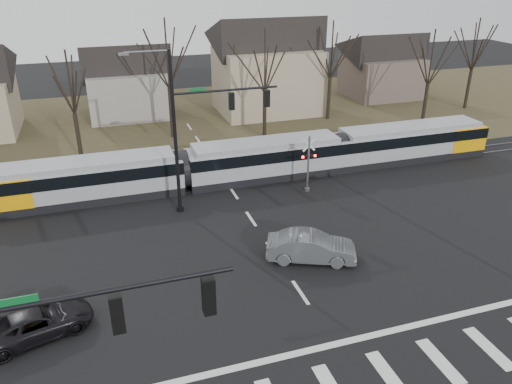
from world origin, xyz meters
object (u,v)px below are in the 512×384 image
object	(u,v)px
tram	(264,158)
rail_crossing_signal	(308,166)
sedan	(311,247)
suv	(38,322)

from	to	relation	value
tram	rail_crossing_signal	world-z (taller)	rail_crossing_signal
tram	rail_crossing_signal	xyz separation A→B (m)	(2.10, -3.21, 0.34)
sedan	rail_crossing_signal	size ratio (longest dim) A/B	1.25
tram	sedan	world-z (taller)	tram
sedan	tram	bearing A→B (deg)	16.83
sedan	suv	bearing A→B (deg)	120.83
rail_crossing_signal	tram	bearing A→B (deg)	123.17
sedan	suv	size ratio (longest dim) A/B	1.01
tram	rail_crossing_signal	distance (m)	3.85
tram	rail_crossing_signal	bearing A→B (deg)	-56.83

